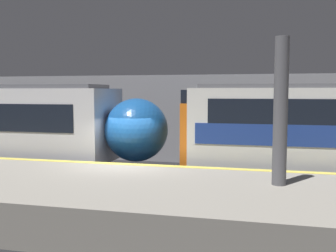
# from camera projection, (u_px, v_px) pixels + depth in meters

# --- Properties ---
(ground_plane) EXTENTS (120.00, 120.00, 0.00)m
(ground_plane) POSITION_uv_depth(u_px,v_px,m) (126.00, 194.00, 13.29)
(ground_plane) COLOR black
(platform) EXTENTS (40.00, 5.07, 1.06)m
(platform) POSITION_uv_depth(u_px,v_px,m) (94.00, 198.00, 10.79)
(platform) COLOR gray
(platform) RESTS_ON ground
(station_rear_barrier) EXTENTS (50.00, 0.15, 4.25)m
(station_rear_barrier) POSITION_uv_depth(u_px,v_px,m) (169.00, 119.00, 19.15)
(station_rear_barrier) COLOR #939399
(station_rear_barrier) RESTS_ON ground
(support_pillar_near) EXTENTS (0.36, 0.36, 3.79)m
(support_pillar_near) POSITION_uv_depth(u_px,v_px,m) (281.00, 112.00, 10.00)
(support_pillar_near) COLOR #56565B
(support_pillar_near) RESTS_ON platform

